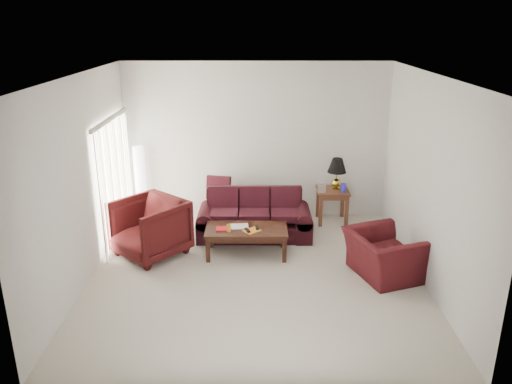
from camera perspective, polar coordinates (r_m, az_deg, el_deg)
floor at (r=7.77m, az=-0.02°, el=-9.41°), size 5.00×5.00×0.00m
blinds at (r=8.88m, az=-15.81°, el=1.15°), size 0.10×2.00×2.16m
sofa at (r=8.90m, az=-0.18°, el=-2.63°), size 2.03×0.89×0.83m
throw_pillow at (r=9.47m, az=-4.29°, el=0.48°), size 0.49×0.31×0.47m
end_table at (r=9.70m, az=8.67°, el=-1.53°), size 0.64×0.64×0.65m
table_lamp at (r=9.55m, az=9.21°, el=2.07°), size 0.38×0.38×0.60m
clock at (r=9.36m, az=7.52°, el=0.34°), size 0.15×0.06×0.14m
blue_canister at (r=9.46m, az=9.95°, el=0.47°), size 0.12×0.12×0.16m
picture_frame at (r=9.74m, az=7.54°, el=1.09°), size 0.13×0.15×0.05m
floor_lamp at (r=9.75m, az=-13.04°, el=0.94°), size 0.24×0.24×1.50m
armchair_left at (r=8.37m, az=-12.11°, el=-4.06°), size 1.46×1.46×0.96m
armchair_right at (r=7.84m, az=14.29°, el=-6.96°), size 1.22×1.30×0.68m
coffee_table at (r=8.30m, az=-1.09°, el=-5.66°), size 1.37×0.73×0.47m
magazine_red at (r=8.18m, az=-3.70°, el=-4.21°), size 0.27×0.21×0.01m
magazine_white at (r=8.26m, az=-1.92°, el=-3.94°), size 0.32×0.25×0.02m
magazine_orange at (r=8.09m, az=-0.46°, el=-4.44°), size 0.32×0.31×0.01m
remote_a at (r=8.06m, az=-1.00°, el=-4.38°), size 0.11×0.18×0.02m
remote_b at (r=8.17m, az=0.11°, el=-4.05°), size 0.07×0.18×0.02m
yellow_glass at (r=8.06m, az=-3.14°, el=-4.14°), size 0.08×0.08×0.12m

